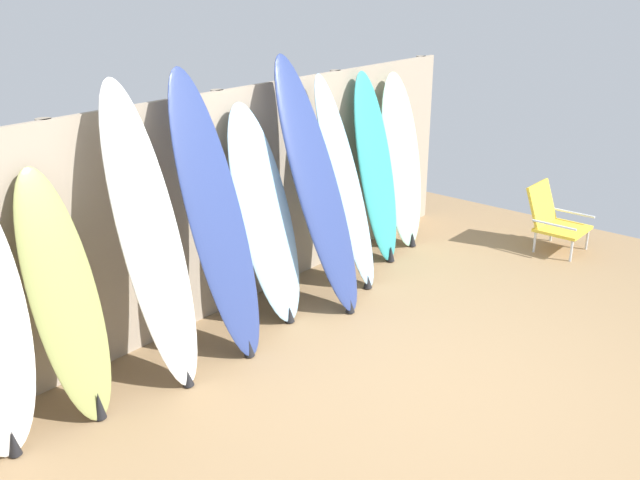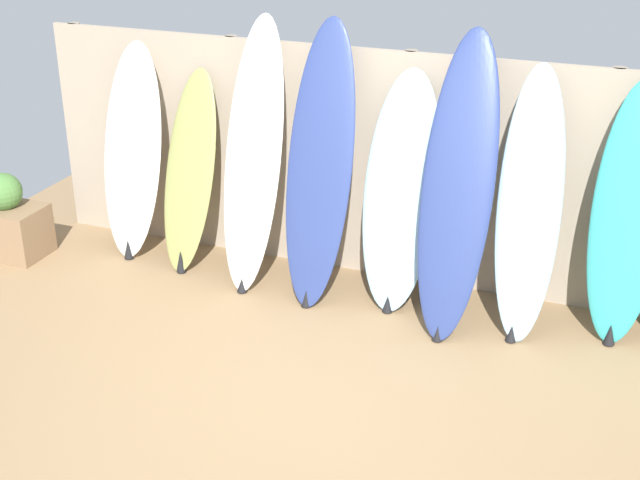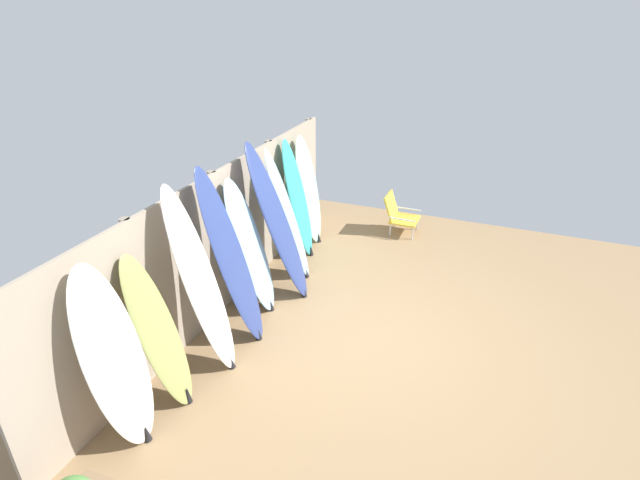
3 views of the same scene
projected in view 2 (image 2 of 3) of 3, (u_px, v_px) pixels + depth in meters
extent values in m
plane|color=#8E704C|center=(309.00, 415.00, 5.41)|extent=(7.68, 7.68, 0.00)
cube|color=gray|center=(405.00, 170.00, 6.74)|extent=(6.08, 0.04, 1.80)
cylinder|color=gray|center=(86.00, 128.00, 7.71)|extent=(0.10, 0.10, 1.80)
cylinder|color=gray|center=(236.00, 147.00, 7.24)|extent=(0.10, 0.10, 1.80)
cylinder|color=gray|center=(406.00, 168.00, 6.77)|extent=(0.10, 0.10, 1.80)
cylinder|color=gray|center=(603.00, 193.00, 6.31)|extent=(0.10, 0.10, 1.80)
ellipsoid|color=white|center=(132.00, 152.00, 7.20)|extent=(0.62, 0.51, 1.75)
cone|color=black|center=(128.00, 249.00, 7.36)|extent=(0.08, 0.08, 0.16)
ellipsoid|color=olive|center=(190.00, 171.00, 7.05)|extent=(0.47, 0.59, 1.57)
cone|color=black|center=(181.00, 261.00, 7.13)|extent=(0.08, 0.08, 0.18)
ellipsoid|color=white|center=(253.00, 156.00, 6.67)|extent=(0.46, 0.66, 2.04)
cone|color=black|center=(242.00, 285.00, 6.83)|extent=(0.08, 0.08, 0.11)
ellipsoid|color=navy|center=(320.00, 165.00, 6.47)|extent=(0.51, 0.69, 2.05)
cone|color=black|center=(306.00, 298.00, 6.62)|extent=(0.08, 0.08, 0.12)
ellipsoid|color=#8CB7D6|center=(401.00, 192.00, 6.42)|extent=(0.56, 0.59, 1.72)
cone|color=black|center=(388.00, 304.00, 6.54)|extent=(0.08, 0.08, 0.12)
ellipsoid|color=navy|center=(458.00, 186.00, 6.07)|extent=(0.52, 0.85, 2.06)
cone|color=black|center=(438.00, 332.00, 6.17)|extent=(0.08, 0.08, 0.12)
ellipsoid|color=#8CB7D6|center=(530.00, 205.00, 6.04)|extent=(0.51, 0.68, 1.85)
cone|color=black|center=(511.00, 333.00, 6.16)|extent=(0.08, 0.08, 0.12)
ellipsoid|color=teal|center=(629.00, 215.00, 5.95)|extent=(0.49, 0.48, 1.80)
cone|color=black|center=(610.00, 334.00, 6.12)|extent=(0.08, 0.08, 0.15)
cube|color=#846647|center=(9.00, 230.00, 7.41)|extent=(0.61, 0.42, 0.42)
sphere|color=#497738|center=(3.00, 192.00, 7.26)|extent=(0.31, 0.31, 0.31)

